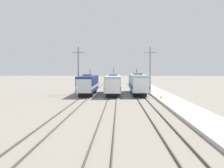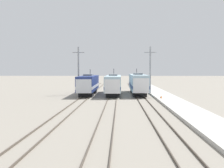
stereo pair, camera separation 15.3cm
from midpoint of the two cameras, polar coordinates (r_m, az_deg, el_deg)
The scene contains 11 objects.
ground_plane at distance 54.26m, azimuth 0.00°, elevation -2.67°, with size 400.00×400.00×0.00m, color gray.
rail_pair_far_left at distance 54.58m, azimuth -5.22°, elevation -2.57°, with size 1.51×120.00×0.15m.
rail_pair_center at distance 54.25m, azimuth 0.00°, elevation -2.59°, with size 1.51×120.00×0.15m.
rail_pair_far_right at distance 54.37m, azimuth 5.25°, elevation -2.59°, with size 1.51×120.00×0.15m.
locomotive_far_left at distance 61.68m, azimuth -4.47°, elevation -0.05°, with size 3.01×16.93×5.10m.
locomotive_center at distance 61.84m, azimuth 0.16°, elevation -0.02°, with size 2.95×19.12×5.25m.
locomotive_far_right at distance 63.55m, azimuth 4.67°, elevation 0.12°, with size 3.05×20.10×5.28m.
catenary_tower_left at distance 63.21m, azimuth -6.24°, elevation 2.61°, with size 2.41×0.34×9.62m.
catenary_tower_right at distance 62.98m, azimuth 6.91°, elevation 2.60°, with size 2.41×0.34×9.62m.
platform at distance 54.84m, azimuth 9.83°, elevation -2.48°, with size 4.00×120.00×0.33m.
traffic_cone at distance 51.88m, azimuth 8.89°, elevation -2.32°, with size 0.33×0.33×0.46m.
Camera 1 is at (1.09, -54.01, 5.02)m, focal length 50.00 mm.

